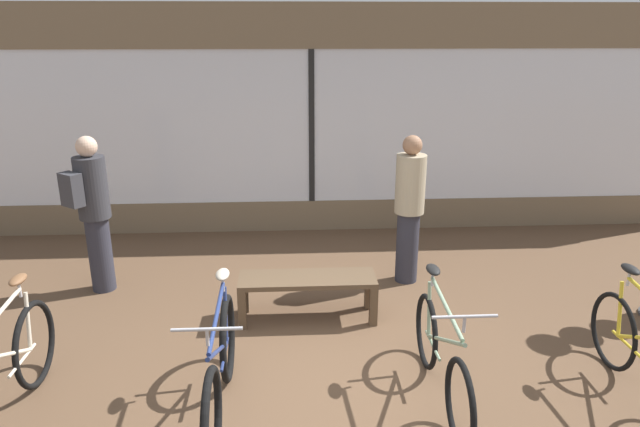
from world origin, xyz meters
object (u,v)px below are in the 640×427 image
(customer_near_rack, at_px, (409,207))
(customer_by_window, at_px, (93,210))
(bicycle_right, at_px, (441,358))
(bicycle_left, at_px, (221,371))
(bicycle_far_left, at_px, (5,377))
(display_bench, at_px, (307,284))

(customer_near_rack, bearing_deg, customer_by_window, -179.07)
(bicycle_right, height_order, customer_near_rack, customer_near_rack)
(bicycle_left, bearing_deg, bicycle_right, 3.93)
(customer_by_window, bearing_deg, bicycle_right, -33.36)
(bicycle_right, distance_m, customer_by_window, 4.06)
(customer_near_rack, distance_m, customer_by_window, 3.54)
(bicycle_far_left, distance_m, customer_by_window, 2.38)
(bicycle_left, bearing_deg, customer_near_rack, 51.14)
(customer_near_rack, bearing_deg, bicycle_left, -128.86)
(bicycle_far_left, relative_size, bicycle_right, 1.06)
(display_bench, xyz_separation_m, customer_near_rack, (1.21, 0.86, 0.54))
(bicycle_far_left, height_order, customer_near_rack, customer_near_rack)
(bicycle_far_left, relative_size, customer_by_window, 1.00)
(bicycle_far_left, bearing_deg, customer_by_window, 90.33)
(display_bench, height_order, customer_by_window, customer_by_window)
(display_bench, relative_size, customer_by_window, 0.78)
(bicycle_left, xyz_separation_m, customer_by_window, (-1.62, 2.33, 0.57))
(display_bench, distance_m, customer_near_rack, 1.58)
(bicycle_right, distance_m, display_bench, 1.74)
(bicycle_far_left, xyz_separation_m, customer_by_window, (-0.01, 2.31, 0.57))
(customer_near_rack, bearing_deg, bicycle_right, -94.64)
(customer_near_rack, bearing_deg, bicycle_far_left, -146.09)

